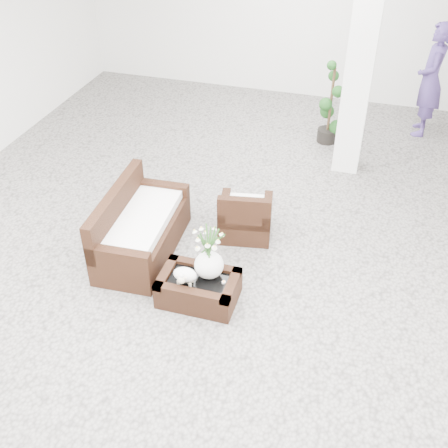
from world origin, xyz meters
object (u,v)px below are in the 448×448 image
(coffee_table, at_px, (199,289))
(loveseat, at_px, (142,223))
(armchair, at_px, (246,210))
(topiary, at_px, (331,103))

(coffee_table, distance_m, loveseat, 1.22)
(armchair, xyz_separation_m, topiary, (0.69, 2.98, 0.35))
(topiary, bearing_deg, loveseat, -116.48)
(armchair, bearing_deg, topiary, -112.91)
(coffee_table, bearing_deg, loveseat, 145.92)
(coffee_table, height_order, armchair, armchair)
(coffee_table, relative_size, armchair, 1.23)
(loveseat, bearing_deg, armchair, -59.97)
(coffee_table, relative_size, topiary, 0.63)
(topiary, bearing_deg, coffee_table, -101.29)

